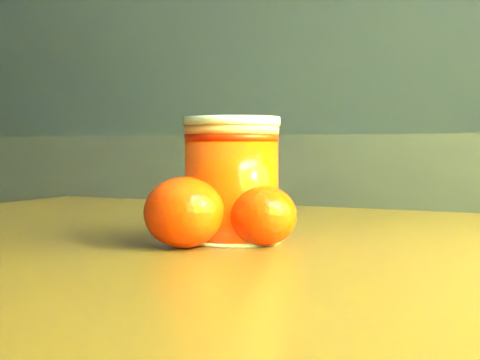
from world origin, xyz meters
The scene contains 4 objects.
kitchen_counter centered at (0.00, 1.45, 0.45)m, with size 3.15×0.60×0.90m, color #47484C.
juice_glass centered at (0.93, 0.12, 0.84)m, with size 0.09×0.09×0.11m.
orange_front centered at (0.92, 0.07, 0.82)m, with size 0.07×0.07×0.06m, color #FF3405.
orange_back centered at (0.97, 0.11, 0.81)m, with size 0.06×0.06×0.05m, color #FF3405.
Camera 1 is at (1.22, -0.39, 0.87)m, focal length 50.00 mm.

